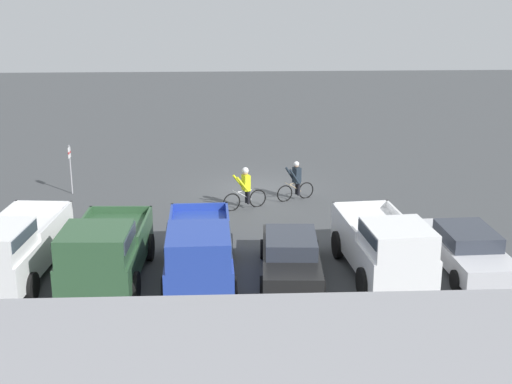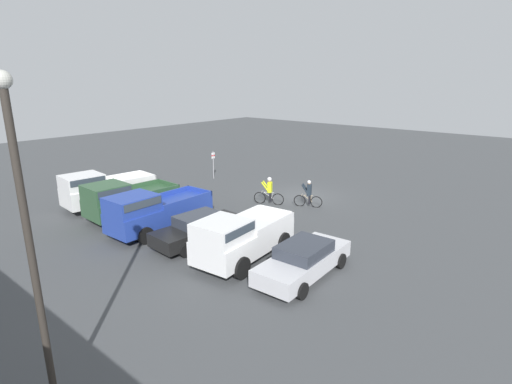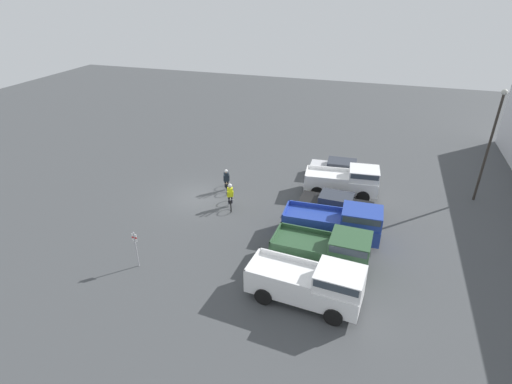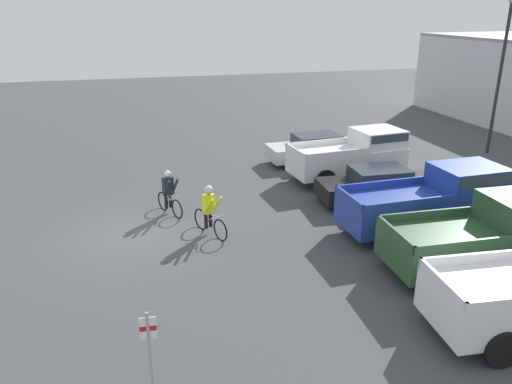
{
  "view_description": "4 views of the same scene",
  "coord_description": "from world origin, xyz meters",
  "px_view_note": "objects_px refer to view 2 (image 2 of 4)",
  "views": [
    {
      "loc": [
        1.39,
        29.74,
        8.96
      ],
      "look_at": [
        0.24,
        4.3,
        1.2
      ],
      "focal_mm": 50.0,
      "sensor_mm": 36.0,
      "label": 1
    },
    {
      "loc": [
        -13.89,
        21.12,
        7.45
      ],
      "look_at": [
        0.24,
        4.3,
        1.2
      ],
      "focal_mm": 28.0,
      "sensor_mm": 36.0,
      "label": 2
    },
    {
      "loc": [
        22.14,
        11.25,
        13.36
      ],
      "look_at": [
        0.24,
        4.3,
        1.2
      ],
      "focal_mm": 28.0,
      "sensor_mm": 36.0,
      "label": 3
    },
    {
      "loc": [
        15.53,
        0.12,
        7.08
      ],
      "look_at": [
        0.24,
        4.3,
        1.2
      ],
      "focal_mm": 35.0,
      "sensor_mm": 36.0,
      "label": 4
    }
  ],
  "objects_px": {
    "cyclist_1": "(309,194)",
    "fire_lane_sign": "(213,162)",
    "pickup_truck_0": "(239,237)",
    "pickup_truck_2": "(125,199)",
    "cyclist_0": "(269,190)",
    "lamppost": "(28,233)",
    "sedan_0": "(304,260)",
    "pickup_truck_1": "(153,211)",
    "sedan_1": "(200,228)",
    "pickup_truck_3": "(103,189)"
  },
  "relations": [
    {
      "from": "cyclist_1",
      "to": "fire_lane_sign",
      "type": "xyz_separation_m",
      "value": [
        9.48,
        -1.3,
        0.48
      ]
    },
    {
      "from": "pickup_truck_2",
      "to": "lamppost",
      "type": "relative_size",
      "value": 0.66
    },
    {
      "from": "lamppost",
      "to": "fire_lane_sign",
      "type": "bearing_deg",
      "value": -53.56
    },
    {
      "from": "pickup_truck_1",
      "to": "fire_lane_sign",
      "type": "height_order",
      "value": "pickup_truck_1"
    },
    {
      "from": "pickup_truck_3",
      "to": "cyclist_0",
      "type": "xyz_separation_m",
      "value": [
        -7.24,
        -6.84,
        -0.26
      ]
    },
    {
      "from": "sedan_1",
      "to": "cyclist_1",
      "type": "distance_m",
      "value": 7.94
    },
    {
      "from": "pickup_truck_0",
      "to": "lamppost",
      "type": "relative_size",
      "value": 0.67
    },
    {
      "from": "sedan_0",
      "to": "cyclist_1",
      "type": "height_order",
      "value": "cyclist_1"
    },
    {
      "from": "sedan_1",
      "to": "fire_lane_sign",
      "type": "distance_m",
      "value": 12.55
    },
    {
      "from": "pickup_truck_3",
      "to": "cyclist_0",
      "type": "distance_m",
      "value": 9.97
    },
    {
      "from": "pickup_truck_1",
      "to": "sedan_0",
      "type": "bearing_deg",
      "value": -174.1
    },
    {
      "from": "pickup_truck_2",
      "to": "fire_lane_sign",
      "type": "distance_m",
      "value": 9.96
    },
    {
      "from": "pickup_truck_2",
      "to": "cyclist_0",
      "type": "xyz_separation_m",
      "value": [
        -4.42,
        -7.12,
        -0.24
      ]
    },
    {
      "from": "pickup_truck_1",
      "to": "cyclist_1",
      "type": "bearing_deg",
      "value": -113.89
    },
    {
      "from": "pickup_truck_0",
      "to": "cyclist_1",
      "type": "distance_m",
      "value": 8.45
    },
    {
      "from": "pickup_truck_1",
      "to": "fire_lane_sign",
      "type": "distance_m",
      "value": 11.3
    },
    {
      "from": "sedan_0",
      "to": "pickup_truck_0",
      "type": "relative_size",
      "value": 0.94
    },
    {
      "from": "pickup_truck_3",
      "to": "pickup_truck_0",
      "type": "bearing_deg",
      "value": 178.52
    },
    {
      "from": "pickup_truck_2",
      "to": "fire_lane_sign",
      "type": "xyz_separation_m",
      "value": [
        2.92,
        -9.52,
        0.18
      ]
    },
    {
      "from": "pickup_truck_0",
      "to": "sedan_1",
      "type": "xyz_separation_m",
      "value": [
        2.83,
        -0.35,
        -0.42
      ]
    },
    {
      "from": "cyclist_0",
      "to": "cyclist_1",
      "type": "height_order",
      "value": "cyclist_0"
    },
    {
      "from": "pickup_truck_0",
      "to": "sedan_1",
      "type": "relative_size",
      "value": 1.08
    },
    {
      "from": "pickup_truck_1",
      "to": "pickup_truck_3",
      "type": "bearing_deg",
      "value": -4.93
    },
    {
      "from": "sedan_1",
      "to": "pickup_truck_1",
      "type": "xyz_separation_m",
      "value": [
        2.79,
        0.55,
        0.42
      ]
    },
    {
      "from": "sedan_1",
      "to": "cyclist_0",
      "type": "relative_size",
      "value": 2.69
    },
    {
      "from": "sedan_0",
      "to": "cyclist_1",
      "type": "relative_size",
      "value": 2.86
    },
    {
      "from": "sedan_0",
      "to": "cyclist_0",
      "type": "height_order",
      "value": "cyclist_0"
    },
    {
      "from": "sedan_1",
      "to": "fire_lane_sign",
      "type": "height_order",
      "value": "fire_lane_sign"
    },
    {
      "from": "pickup_truck_3",
      "to": "lamppost",
      "type": "height_order",
      "value": "lamppost"
    },
    {
      "from": "pickup_truck_2",
      "to": "sedan_1",
      "type": "bearing_deg",
      "value": -176.5
    },
    {
      "from": "sedan_0",
      "to": "cyclist_0",
      "type": "relative_size",
      "value": 2.73
    },
    {
      "from": "pickup_truck_1",
      "to": "pickup_truck_2",
      "type": "bearing_deg",
      "value": -4.07
    },
    {
      "from": "cyclist_1",
      "to": "fire_lane_sign",
      "type": "distance_m",
      "value": 9.58
    },
    {
      "from": "sedan_1",
      "to": "cyclist_1",
      "type": "bearing_deg",
      "value": -96.83
    },
    {
      "from": "cyclist_0",
      "to": "sedan_1",
      "type": "bearing_deg",
      "value": 99.99
    },
    {
      "from": "pickup_truck_2",
      "to": "cyclist_1",
      "type": "bearing_deg",
      "value": -128.59
    },
    {
      "from": "sedan_1",
      "to": "pickup_truck_2",
      "type": "height_order",
      "value": "pickup_truck_2"
    },
    {
      "from": "pickup_truck_1",
      "to": "lamppost",
      "type": "distance_m",
      "value": 11.74
    },
    {
      "from": "sedan_0",
      "to": "cyclist_1",
      "type": "distance_m",
      "value": 8.88
    },
    {
      "from": "pickup_truck_1",
      "to": "cyclist_0",
      "type": "height_order",
      "value": "pickup_truck_1"
    },
    {
      "from": "sedan_0",
      "to": "sedan_1",
      "type": "height_order",
      "value": "same"
    },
    {
      "from": "lamppost",
      "to": "sedan_0",
      "type": "bearing_deg",
      "value": -95.01
    },
    {
      "from": "cyclist_0",
      "to": "lamppost",
      "type": "xyz_separation_m",
      "value": [
        -5.99,
        15.66,
        3.53
      ]
    },
    {
      "from": "cyclist_0",
      "to": "cyclist_1",
      "type": "distance_m",
      "value": 2.4
    },
    {
      "from": "sedan_1",
      "to": "fire_lane_sign",
      "type": "xyz_separation_m",
      "value": [
        8.54,
        -9.17,
        0.6
      ]
    },
    {
      "from": "pickup_truck_3",
      "to": "cyclist_1",
      "type": "height_order",
      "value": "pickup_truck_3"
    },
    {
      "from": "pickup_truck_0",
      "to": "cyclist_0",
      "type": "distance_m",
      "value": 8.19
    },
    {
      "from": "pickup_truck_2",
      "to": "lamppost",
      "type": "height_order",
      "value": "lamppost"
    },
    {
      "from": "pickup_truck_0",
      "to": "pickup_truck_2",
      "type": "distance_m",
      "value": 8.45
    },
    {
      "from": "sedan_0",
      "to": "lamppost",
      "type": "distance_m",
      "value": 9.96
    }
  ]
}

